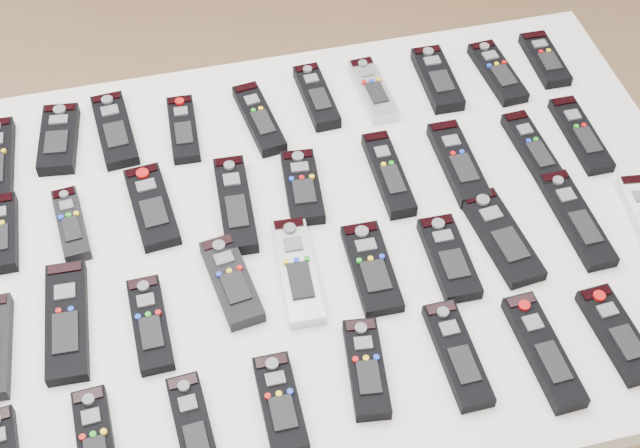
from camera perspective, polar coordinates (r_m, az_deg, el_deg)
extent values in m
plane|color=#9C7E4F|center=(2.14, -4.42, -11.62)|extent=(4.00, 4.00, 0.00)
cube|color=white|center=(1.43, 0.00, -1.02)|extent=(1.25, 0.88, 0.04)
cylinder|color=beige|center=(1.99, -18.69, -2.65)|extent=(0.04, 0.04, 0.74)
cylinder|color=beige|center=(2.11, 12.66, 2.98)|extent=(0.04, 0.04, 0.74)
cube|color=black|center=(1.61, -16.38, 5.25)|extent=(0.08, 0.16, 0.02)
cube|color=black|center=(1.60, -13.01, 5.89)|extent=(0.07, 0.18, 0.02)
cube|color=black|center=(1.58, -8.74, 6.02)|extent=(0.05, 0.16, 0.02)
cube|color=black|center=(1.58, -3.92, 6.74)|extent=(0.07, 0.18, 0.02)
cube|color=black|center=(1.62, -0.22, 8.16)|extent=(0.05, 0.16, 0.02)
cube|color=#B7B7BC|center=(1.64, 3.38, 8.54)|extent=(0.05, 0.16, 0.02)
cube|color=black|center=(1.67, 7.51, 9.20)|extent=(0.06, 0.16, 0.02)
cube|color=black|center=(1.71, 11.28, 9.49)|extent=(0.06, 0.17, 0.02)
cube|color=black|center=(1.76, 14.19, 10.19)|extent=(0.05, 0.14, 0.02)
cube|color=black|center=(1.47, -15.64, -0.02)|extent=(0.05, 0.15, 0.02)
cube|color=black|center=(1.47, -10.72, 1.11)|extent=(0.08, 0.18, 0.02)
cube|color=black|center=(1.45, -5.44, 1.26)|extent=(0.06, 0.20, 0.02)
cube|color=black|center=(1.47, -1.13, 2.38)|extent=(0.07, 0.16, 0.02)
cube|color=black|center=(1.49, 4.40, 3.21)|extent=(0.04, 0.18, 0.02)
cube|color=black|center=(1.52, 8.83, 3.89)|extent=(0.05, 0.18, 0.02)
cube|color=black|center=(1.57, 13.47, 4.67)|extent=(0.05, 0.17, 0.02)
cube|color=black|center=(1.62, 16.33, 5.51)|extent=(0.05, 0.18, 0.02)
cube|color=black|center=(1.36, -15.90, -5.99)|extent=(0.07, 0.21, 0.02)
cube|color=black|center=(1.33, -10.82, -6.32)|extent=(0.05, 0.16, 0.02)
cube|color=black|center=(1.35, -5.68, -3.65)|extent=(0.08, 0.17, 0.02)
cube|color=#B7B7BC|center=(1.36, -1.44, -2.99)|extent=(0.06, 0.20, 0.02)
cube|color=black|center=(1.36, 3.31, -2.83)|extent=(0.06, 0.17, 0.02)
cube|color=black|center=(1.39, 8.25, -2.17)|extent=(0.06, 0.16, 0.02)
cube|color=black|center=(1.43, 11.54, -0.82)|extent=(0.08, 0.19, 0.02)
cube|color=black|center=(1.48, 16.08, 0.31)|extent=(0.05, 0.20, 0.02)
cube|color=black|center=(1.24, -14.15, -13.53)|extent=(0.05, 0.16, 0.02)
cube|color=black|center=(1.23, -8.05, -13.00)|extent=(0.06, 0.17, 0.02)
cube|color=black|center=(1.24, -2.56, -11.42)|extent=(0.05, 0.15, 0.02)
cube|color=black|center=(1.26, 2.98, -9.21)|extent=(0.07, 0.16, 0.02)
cube|color=black|center=(1.29, 8.79, -8.25)|extent=(0.05, 0.17, 0.02)
cube|color=black|center=(1.31, 14.12, -7.89)|extent=(0.06, 0.19, 0.02)
cube|color=black|center=(1.36, 18.50, -6.70)|extent=(0.06, 0.16, 0.02)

